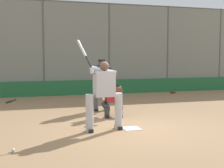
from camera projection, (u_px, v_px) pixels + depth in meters
ground_plane at (131, 129)px, 7.84m from camera, size 160.00×160.00×0.00m
home_plate_marker at (131, 128)px, 7.84m from camera, size 0.43×0.43×0.01m
backstop_fence at (77, 47)px, 14.67m from camera, size 22.01×0.08×4.37m
padding_wall at (78, 88)px, 14.75m from camera, size 21.50×0.18×0.68m
bleachers_beyond at (78, 83)px, 17.02m from camera, size 15.35×1.95×1.16m
batter_at_plate at (104, 93)px, 7.58m from camera, size 1.09×0.57×2.22m
catcher_behind_plate at (112, 97)px, 9.36m from camera, size 0.62×0.74×1.17m
umpire_home at (102, 83)px, 10.35m from camera, size 0.70×0.44×1.73m
spare_bat_near_backstop at (10, 101)px, 12.34m from camera, size 0.39×0.80×0.07m
fielding_glove_on_dirt at (173, 92)px, 15.34m from camera, size 0.33×0.25×0.12m
baseball_loose at (13, 150)px, 5.92m from camera, size 0.07×0.07×0.07m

